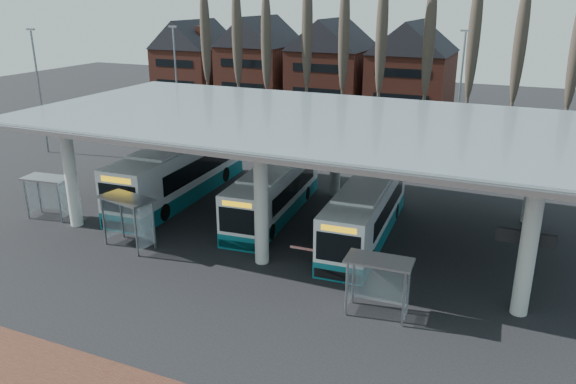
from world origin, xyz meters
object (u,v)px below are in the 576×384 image
at_px(bus_1, 274,192).
at_px(shelter_2, 379,273).
at_px(bus_0, 181,171).
at_px(shelter_1, 129,210).
at_px(shelter_0, 49,188).
at_px(bus_2, 366,211).

height_order(bus_1, shelter_2, bus_1).
distance_m(bus_0, shelter_1, 8.03).
height_order(bus_0, bus_1, bus_0).
relative_size(bus_0, shelter_1, 4.14).
height_order(bus_1, shelter_0, bus_1).
height_order(bus_2, shelter_2, bus_2).
bearing_deg(bus_1, shelter_0, -159.54).
relative_size(bus_0, bus_1, 1.19).
bearing_deg(bus_1, bus_0, 170.29).
bearing_deg(shelter_0, bus_1, 18.65).
xyz_separation_m(bus_1, bus_2, (5.99, -0.98, 0.04)).
distance_m(bus_2, shelter_0, 18.71).
xyz_separation_m(bus_1, shelter_2, (8.71, -8.51, 0.40)).
bearing_deg(shelter_1, shelter_0, 179.86).
bearing_deg(bus_0, shelter_1, -78.22).
height_order(shelter_0, shelter_1, shelter_1).
relative_size(bus_1, shelter_2, 4.01).
bearing_deg(bus_1, shelter_2, -49.26).
relative_size(bus_1, shelter_0, 3.88).
height_order(shelter_1, shelter_2, shelter_1).
bearing_deg(bus_2, shelter_0, -168.46).
relative_size(shelter_1, shelter_2, 1.15).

